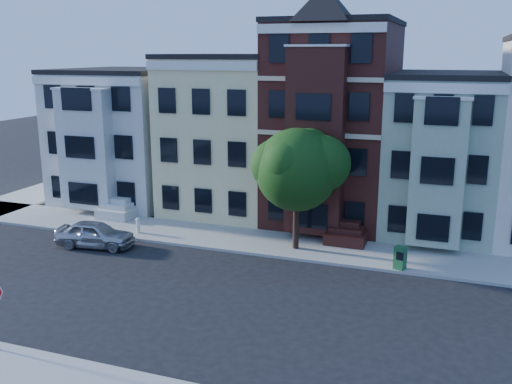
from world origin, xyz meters
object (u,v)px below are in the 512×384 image
at_px(newspaper_box, 400,258).
at_px(fire_hydrant, 138,227).
at_px(street_tree, 297,175).
at_px(parked_car, 95,234).

bearing_deg(newspaper_box, fire_hydrant, -163.17).
bearing_deg(newspaper_box, street_tree, -172.78).
height_order(parked_car, newspaper_box, parked_car).
distance_m(newspaper_box, fire_hydrant, 15.02).
relative_size(parked_car, newspaper_box, 3.77).
bearing_deg(street_tree, newspaper_box, -12.18).
bearing_deg(parked_car, newspaper_box, -91.58).
relative_size(street_tree, fire_hydrant, 11.25).
distance_m(street_tree, parked_car, 11.49).
distance_m(parked_car, newspaper_box, 16.23).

